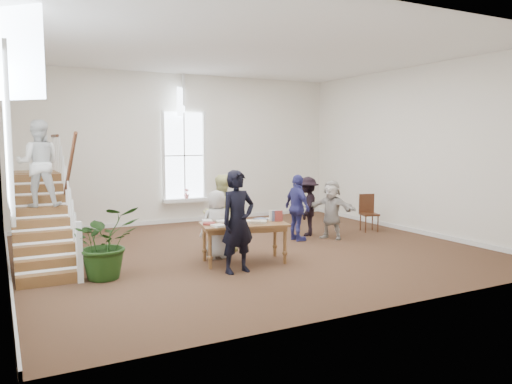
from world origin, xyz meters
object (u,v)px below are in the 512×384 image
floor_plant (105,242)px  police_officer (238,222)px  woman_cluster_b (308,206)px  woman_cluster_c (331,210)px  side_chair (368,210)px  library_table (243,227)px  person_yellow (221,214)px  elderly_woman (217,224)px  woman_cluster_a (297,208)px

floor_plant → police_officer: bearing=-17.7°
woman_cluster_b → floor_plant: (-5.56, -1.76, -0.11)m
woman_cluster_c → side_chair: bearing=74.3°
library_table → woman_cluster_b: bearing=45.5°
police_officer → person_yellow: 1.80m
library_table → side_chair: size_ratio=1.85×
police_officer → elderly_woman: police_officer is taller
police_officer → side_chair: police_officer is taller
person_yellow → woman_cluster_b: (2.83, 0.75, -0.10)m
person_yellow → elderly_woman: bearing=50.6°
floor_plant → side_chair: 7.58m
woman_cluster_b → woman_cluster_c: size_ratio=1.04×
elderly_woman → woman_cluster_a: (2.53, 0.80, 0.10)m
floor_plant → elderly_woman: bearing=11.8°
woman_cluster_a → woman_cluster_b: size_ratio=1.07×
side_chair → police_officer: bearing=-139.7°
woman_cluster_c → floor_plant: 5.96m
police_officer → woman_cluster_a: police_officer is taller
library_table → elderly_woman: 0.68m
library_table → woman_cluster_b: size_ratio=1.21×
floor_plant → person_yellow: bearing=20.3°
police_officer → woman_cluster_a: bearing=29.9°
elderly_woman → floor_plant: size_ratio=1.09×
police_officer → person_yellow: size_ratio=1.12×
library_table → person_yellow: size_ratio=1.08×
side_chair → floor_plant: bearing=-152.1°
person_yellow → woman_cluster_c: person_yellow is taller
woman_cluster_a → woman_cluster_c: size_ratio=1.11×
elderly_woman → woman_cluster_c: bearing=-166.5°
elderly_woman → woman_cluster_a: size_ratio=0.88×
library_table → woman_cluster_c: 3.31m
woman_cluster_b → side_chair: 1.89m
person_yellow → woman_cluster_a: size_ratio=1.05×
elderly_woman → person_yellow: bearing=-117.4°
person_yellow → woman_cluster_b: 2.93m
police_officer → woman_cluster_c: bearing=19.6°
floor_plant → library_table: bearing=-1.7°
police_officer → library_table: bearing=48.4°
woman_cluster_a → police_officer: bearing=126.6°
woman_cluster_a → side_chair: woman_cluster_a is taller
elderly_woman → floor_plant: bearing=15.4°
woman_cluster_a → floor_plant: 5.13m
elderly_woman → woman_cluster_c: size_ratio=0.97×
police_officer → person_yellow: bearing=69.1°
side_chair → person_yellow: bearing=-157.4°
person_yellow → floor_plant: person_yellow is taller
library_table → woman_cluster_c: (3.09, 1.19, 0.02)m
elderly_woman → floor_plant: elderly_woman is taller
library_table → woman_cluster_b: 3.34m
police_officer → floor_plant: bearing=154.3°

